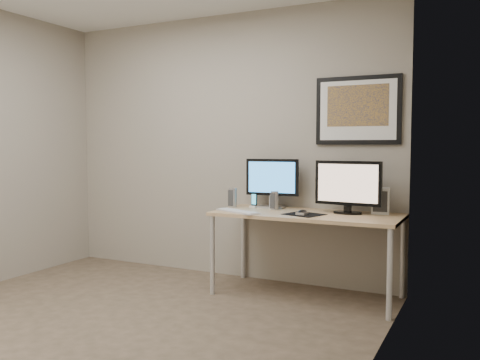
{
  "coord_description": "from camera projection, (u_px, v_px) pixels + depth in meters",
  "views": [
    {
      "loc": [
        2.41,
        -2.8,
        1.32
      ],
      "look_at": [
        0.48,
        1.1,
        1.02
      ],
      "focal_mm": 38.0,
      "sensor_mm": 36.0,
      "label": 1
    }
  ],
  "objects": [
    {
      "name": "room",
      "position": [
        148.0,
        103.0,
        3.95
      ],
      "size": [
        3.6,
        3.6,
        3.6
      ],
      "color": "white",
      "rests_on": "ground"
    },
    {
      "name": "desk",
      "position": [
        307.0,
        220.0,
        4.38
      ],
      "size": [
        1.6,
        0.7,
        0.73
      ],
      "color": "olive",
      "rests_on": "floor"
    },
    {
      "name": "fan_unit",
      "position": [
        381.0,
        201.0,
        4.31
      ],
      "size": [
        0.16,
        0.13,
        0.22
      ],
      "primitive_type": "cube",
      "rotation": [
        0.0,
        0.0,
        0.13
      ],
      "color": "silver",
      "rests_on": "desk"
    },
    {
      "name": "phone_dock",
      "position": [
        254.0,
        200.0,
        4.77
      ],
      "size": [
        0.08,
        0.08,
        0.14
      ],
      "primitive_type": "cube",
      "rotation": [
        0.0,
        0.0,
        -0.25
      ],
      "color": "black",
      "rests_on": "desk"
    },
    {
      "name": "speaker_right",
      "position": [
        275.0,
        200.0,
        4.59
      ],
      "size": [
        0.08,
        0.08,
        0.17
      ],
      "primitive_type": "cylinder",
      "rotation": [
        0.0,
        0.0,
        -0.19
      ],
      "color": "#B2B2B7",
      "rests_on": "desk"
    },
    {
      "name": "monitor_large",
      "position": [
        272.0,
        181.0,
        4.72
      ],
      "size": [
        0.5,
        0.18,
        0.46
      ],
      "rotation": [
        0.0,
        0.0,
        0.09
      ],
      "color": "#B2B2B7",
      "rests_on": "desk"
    },
    {
      "name": "mouse",
      "position": [
        302.0,
        212.0,
        4.25
      ],
      "size": [
        0.07,
        0.12,
        0.04
      ],
      "primitive_type": "ellipsoid",
      "rotation": [
        0.0,
        0.0,
        -0.03
      ],
      "color": "black",
      "rests_on": "mousepad"
    },
    {
      "name": "speaker_left",
      "position": [
        233.0,
        198.0,
        4.77
      ],
      "size": [
        0.08,
        0.08,
        0.18
      ],
      "primitive_type": "cylinder",
      "rotation": [
        0.0,
        0.0,
        -0.18
      ],
      "color": "#B2B2B7",
      "rests_on": "desk"
    },
    {
      "name": "floor",
      "position": [
        113.0,
        327.0,
        3.66
      ],
      "size": [
        3.6,
        3.6,
        0.0
      ],
      "primitive_type": "plane",
      "color": "#493F2E",
      "rests_on": "ground"
    },
    {
      "name": "framed_art",
      "position": [
        358.0,
        110.0,
        4.46
      ],
      "size": [
        0.75,
        0.04,
        0.6
      ],
      "color": "black",
      "rests_on": "room"
    },
    {
      "name": "mousepad",
      "position": [
        304.0,
        214.0,
        4.28
      ],
      "size": [
        0.36,
        0.34,
        0.0
      ],
      "primitive_type": "cube",
      "rotation": [
        0.0,
        0.0,
        -0.32
      ],
      "color": "black",
      "rests_on": "desk"
    },
    {
      "name": "keyboard",
      "position": [
        238.0,
        211.0,
        4.43
      ],
      "size": [
        0.48,
        0.31,
        0.02
      ],
      "primitive_type": "cube",
      "rotation": [
        0.0,
        0.0,
        -0.43
      ],
      "color": "silver",
      "rests_on": "desk"
    },
    {
      "name": "monitor_tv",
      "position": [
        348.0,
        186.0,
        4.3
      ],
      "size": [
        0.58,
        0.15,
        0.45
      ],
      "rotation": [
        0.0,
        0.0,
        -0.08
      ],
      "color": "black",
      "rests_on": "desk"
    }
  ]
}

